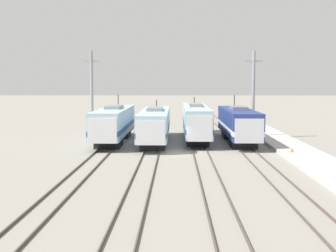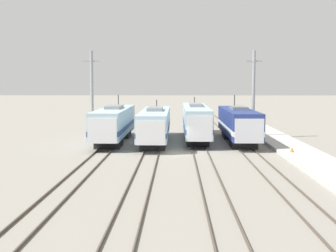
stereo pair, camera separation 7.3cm
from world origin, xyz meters
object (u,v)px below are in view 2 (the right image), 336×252
locomotive_center_right (196,121)px  locomotive_far_left (114,123)px  locomotive_far_right (239,124)px  traffic_cone (292,150)px  catenary_tower_left (92,94)px  catenary_tower_right (254,94)px  locomotive_center_left (155,125)px

locomotive_center_right → locomotive_far_left: bearing=-164.4°
locomotive_far_right → traffic_cone: locomotive_far_right is taller
locomotive_far_left → catenary_tower_left: size_ratio=1.66×
locomotive_far_left → locomotive_far_right: size_ratio=1.07×
locomotive_center_right → catenary_tower_right: (7.08, 1.60, 3.25)m
catenary_tower_right → catenary_tower_left: bearing=180.0°
traffic_cone → locomotive_far_left: bearing=151.9°
locomotive_center_left → catenary_tower_right: catenary_tower_right is taller
locomotive_center_left → traffic_cone: locomotive_center_left is taller
catenary_tower_left → traffic_cone: size_ratio=23.26×
catenary_tower_left → catenary_tower_right: 19.78m
locomotive_center_left → locomotive_far_right: 9.50m
locomotive_far_left → locomotive_far_right: bearing=-0.7°
locomotive_center_left → traffic_cone: size_ratio=40.84×
locomotive_center_left → catenary_tower_right: size_ratio=1.76×
catenary_tower_left → locomotive_far_right: bearing=-14.2°
locomotive_far_left → locomotive_far_right: locomotive_far_left is taller
locomotive_far_left → locomotive_center_right: 9.84m
locomotive_center_left → catenary_tower_right: bearing=22.8°
locomotive_far_left → traffic_cone: locomotive_far_left is taller
catenary_tower_right → locomotive_center_right: bearing=-167.2°
locomotive_center_left → catenary_tower_right: 13.26m
catenary_tower_left → traffic_cone: bearing=-33.2°
locomotive_center_left → locomotive_far_right: size_ratio=1.13×
catenary_tower_right → traffic_cone: (1.42, -13.85, -4.89)m
locomotive_center_left → traffic_cone: bearing=-33.9°
locomotive_center_left → catenary_tower_left: 9.97m
locomotive_center_left → catenary_tower_left: bearing=148.1°
locomotive_center_right → catenary_tower_left: (-12.70, 1.60, 3.25)m
locomotive_center_right → traffic_cone: (8.50, -12.25, -1.64)m
catenary_tower_right → traffic_cone: 14.76m
locomotive_far_left → catenary_tower_right: catenary_tower_right is taller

